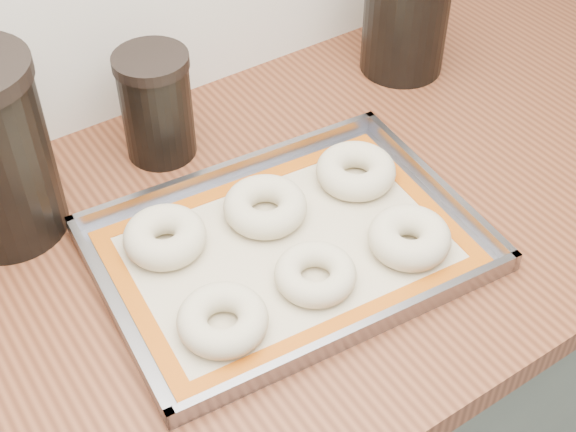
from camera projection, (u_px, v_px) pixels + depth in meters
cabinet at (278, 422)px, 1.36m from camera, size 3.00×0.65×0.86m
countertop at (275, 235)px, 1.05m from camera, size 3.06×0.68×0.04m
baking_tray at (288, 247)px, 1.00m from camera, size 0.49×0.37×0.03m
baking_mat at (288, 248)px, 1.00m from camera, size 0.44×0.32×0.00m
bagel_front_left at (223, 320)px, 0.89m from camera, size 0.12×0.12×0.03m
bagel_front_mid at (315, 274)px, 0.94m from camera, size 0.10×0.10×0.03m
bagel_front_right at (409, 237)px, 0.98m from camera, size 0.12×0.12×0.04m
bagel_back_left at (165, 237)px, 0.98m from camera, size 0.12×0.12×0.04m
bagel_back_mid at (265, 206)px, 1.03m from camera, size 0.11×0.11×0.04m
bagel_back_right at (356, 171)px, 1.08m from camera, size 0.14×0.14×0.04m
canister_mid at (156, 105)px, 1.09m from camera, size 0.10×0.10×0.16m
canister_right at (406, 15)px, 1.24m from camera, size 0.14×0.14×0.19m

